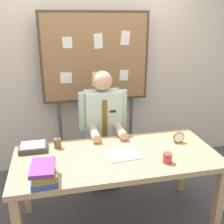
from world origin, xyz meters
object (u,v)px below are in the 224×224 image
Objects in this scene: desk_clock at (179,138)px; coffee_mug at (167,158)px; open_notebook at (123,155)px; pen_holder at (58,143)px; desk at (117,163)px; book_stack at (43,173)px; bulletin_board at (96,60)px; paper_tray at (33,147)px; person at (103,135)px.

desk_clock is 1.34× the size of coffee_mug.
pen_holder is at bearing 153.31° from open_notebook.
pen_holder is (-0.52, 0.27, 0.13)m from desk.
book_stack is 1.82× the size of pen_holder.
desk_clock is at bearing 12.35° from open_notebook.
paper_tray is at bearing -132.47° from bulletin_board.
person reaches higher than coffee_mug.
coffee_mug is at bearing -73.30° from bulletin_board.
paper_tray is at bearing 159.77° from open_notebook.
paper_tray is (-1.42, 0.16, -0.03)m from desk_clock.
desk is at bearing -170.20° from desk_clock.
desk_clock is at bearing 9.80° from desk.
desk is 7.18× the size of paper_tray.
person is 0.91m from bulletin_board.
person is at bearing 140.52° from desk_clock.
person is 16.12× the size of coffee_mug.
pen_holder reaches higher than coffee_mug.
desk is 0.72m from book_stack.
bulletin_board is at bearing 64.68° from book_stack.
desk is 11.66× the size of pen_holder.
book_stack is at bearing -124.73° from person.
desk_clock reaches higher than open_notebook.
bulletin_board is at bearing 57.77° from pen_holder.
person is 0.88m from desk_clock.
desk is 0.92× the size of bulletin_board.
desk is 21.30× the size of coffee_mug.
desk_clock reaches higher than paper_tray.
desk_clock is (0.67, -0.55, 0.15)m from person.
open_notebook is at bearing -22.03° from desk.
paper_tray is (-1.15, 0.50, -0.02)m from coffee_mug.
desk is 0.66m from person.
person is at bearing 114.07° from coffee_mug.
desk_clock is (0.67, 0.12, 0.14)m from desk.
open_notebook is at bearing -20.23° from paper_tray.
desk is at bearing 157.97° from open_notebook.
coffee_mug is at bearing 2.53° from book_stack.
open_notebook is 2.52× the size of desk_clock.
person reaches higher than desk_clock.
person is 1.15m from book_stack.
bulletin_board is 6.87× the size of open_notebook.
paper_tray is (-0.75, 0.28, 0.11)m from desk.
book_stack reaches higher than desk.
bulletin_board is 7.80× the size of paper_tray.
desk is at bearing -90.00° from bulletin_board.
bulletin_board is (0.00, 0.43, 0.80)m from person.
desk is 1.35m from bulletin_board.
person is 4.78× the size of open_notebook.
pen_holder reaches higher than open_notebook.
person is at bearing 94.13° from open_notebook.
desk is 0.47m from coffee_mug.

